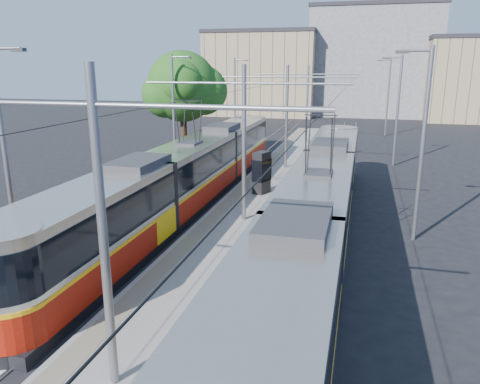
# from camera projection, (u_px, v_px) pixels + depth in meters

# --- Properties ---
(ground) EXTENTS (160.00, 160.00, 0.00)m
(ground) POSITION_uv_depth(u_px,v_px,m) (181.00, 308.00, 14.43)
(ground) COLOR black
(ground) RESTS_ON ground
(platform) EXTENTS (4.00, 50.00, 0.30)m
(platform) POSITION_uv_depth(u_px,v_px,m) (278.00, 179.00, 30.27)
(platform) COLOR gray
(platform) RESTS_ON ground
(tactile_strip_left) EXTENTS (0.70, 50.00, 0.01)m
(tactile_strip_left) POSITION_uv_depth(u_px,v_px,m) (256.00, 175.00, 30.59)
(tactile_strip_left) COLOR gray
(tactile_strip_left) RESTS_ON platform
(tactile_strip_right) EXTENTS (0.70, 50.00, 0.01)m
(tactile_strip_right) POSITION_uv_depth(u_px,v_px,m) (300.00, 178.00, 29.88)
(tactile_strip_right) COLOR gray
(tactile_strip_right) RESTS_ON platform
(rails) EXTENTS (8.71, 70.00, 0.03)m
(rails) POSITION_uv_depth(u_px,v_px,m) (278.00, 181.00, 30.31)
(rails) COLOR gray
(rails) RESTS_ON ground
(track_arrow) EXTENTS (1.20, 5.00, 0.01)m
(track_arrow) POSITION_uv_depth(u_px,v_px,m) (13.00, 345.00, 12.50)
(track_arrow) COLOR silver
(track_arrow) RESTS_ON ground
(tram_left) EXTENTS (2.43, 29.55, 5.50)m
(tram_left) POSITION_uv_depth(u_px,v_px,m) (190.00, 173.00, 24.82)
(tram_left) COLOR black
(tram_left) RESTS_ON ground
(tram_right) EXTENTS (2.43, 30.71, 5.50)m
(tram_right) POSITION_uv_depth(u_px,v_px,m) (317.00, 211.00, 17.83)
(tram_right) COLOR black
(tram_right) RESTS_ON ground
(catenary) EXTENTS (9.20, 70.00, 7.00)m
(catenary) POSITION_uv_depth(u_px,v_px,m) (271.00, 115.00, 26.47)
(catenary) COLOR gray
(catenary) RESTS_ON platform
(street_lamps) EXTENTS (15.18, 38.22, 8.00)m
(street_lamps) POSITION_uv_depth(u_px,v_px,m) (289.00, 111.00, 32.96)
(street_lamps) COLOR gray
(street_lamps) RESTS_ON ground
(shelter) EXTENTS (0.97, 1.21, 2.34)m
(shelter) POSITION_uv_depth(u_px,v_px,m) (262.00, 172.00, 26.06)
(shelter) COLOR black
(shelter) RESTS_ON platform
(tree) EXTENTS (5.75, 5.32, 8.36)m
(tree) POSITION_uv_depth(u_px,v_px,m) (188.00, 88.00, 34.82)
(tree) COLOR #382314
(tree) RESTS_ON ground
(building_left) EXTENTS (16.32, 12.24, 12.26)m
(building_left) POSITION_uv_depth(u_px,v_px,m) (264.00, 73.00, 71.32)
(building_left) COLOR tan
(building_left) RESTS_ON ground
(building_centre) EXTENTS (18.36, 14.28, 15.69)m
(building_centre) POSITION_uv_depth(u_px,v_px,m) (373.00, 62.00, 70.71)
(building_centre) COLOR gray
(building_centre) RESTS_ON ground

